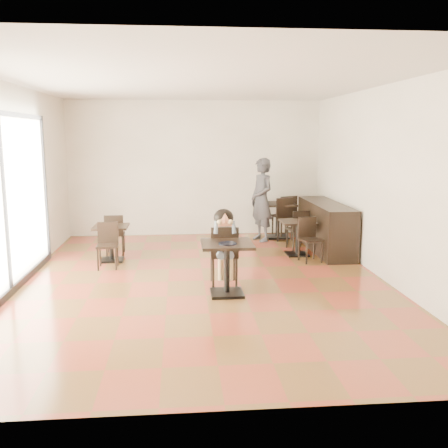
{
  "coord_description": "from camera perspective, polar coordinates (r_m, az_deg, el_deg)",
  "views": [
    {
      "loc": [
        -0.37,
        -8.0,
        2.38
      ],
      "look_at": [
        0.32,
        -0.26,
        1.0
      ],
      "focal_mm": 40.0,
      "sensor_mm": 36.0,
      "label": 1
    }
  ],
  "objects": [
    {
      "name": "storefront_window",
      "position": [
        8.0,
        -24.02,
        2.16
      ],
      "size": [
        0.04,
        4.5,
        2.6
      ],
      "primitive_type": "cube",
      "color": "white",
      "rests_on": "floor"
    },
    {
      "name": "chair_mid_b",
      "position": [
        9.62,
        9.88,
        -1.83
      ],
      "size": [
        0.45,
        0.45,
        0.84
      ],
      "primitive_type": null,
      "rotation": [
        0.0,
        0.0,
        0.22
      ],
      "color": "black",
      "rests_on": "floor"
    },
    {
      "name": "adult_patron",
      "position": [
        11.34,
        4.32,
        2.78
      ],
      "size": [
        0.68,
        0.81,
        1.89
      ],
      "primitive_type": "imported",
      "rotation": [
        0.0,
        0.0,
        -1.18
      ],
      "color": "#3D3D43",
      "rests_on": "floor"
    },
    {
      "name": "wall_left",
      "position": [
        8.46,
        -23.23,
        3.97
      ],
      "size": [
        0.01,
        8.0,
        3.2
      ],
      "primitive_type": "cube",
      "color": "white",
      "rests_on": "floor"
    },
    {
      "name": "ceiling",
      "position": [
        8.05,
        -2.52,
        15.91
      ],
      "size": [
        6.0,
        8.0,
        0.01
      ],
      "primitive_type": "cube",
      "color": "silver",
      "rests_on": "floor"
    },
    {
      "name": "pizza_slice",
      "position": [
        7.74,
        0.09,
        0.25
      ],
      "size": [
        0.28,
        0.22,
        0.07
      ],
      "primitive_type": null,
      "color": "tan",
      "rests_on": "child"
    },
    {
      "name": "chair_left_a",
      "position": [
        10.32,
        -12.35,
        -1.14
      ],
      "size": [
        0.38,
        0.38,
        0.82
      ],
      "primitive_type": null,
      "rotation": [
        0.0,
        0.0,
        3.17
      ],
      "color": "black",
      "rests_on": "floor"
    },
    {
      "name": "plate",
      "position": [
        7.34,
        0.41,
        -2.23
      ],
      "size": [
        0.27,
        0.27,
        0.02
      ],
      "primitive_type": "cylinder",
      "color": "black",
      "rests_on": "child_table"
    },
    {
      "name": "cafe_table_back",
      "position": [
        11.79,
        6.14,
        0.42
      ],
      "size": [
        1.02,
        1.02,
        0.82
      ],
      "primitive_type": null,
      "rotation": [
        0.0,
        0.0,
        0.39
      ],
      "color": "black",
      "rests_on": "floor"
    },
    {
      "name": "child",
      "position": [
        8.02,
        -0.03,
        -2.67
      ],
      "size": [
        0.44,
        0.61,
        1.22
      ],
      "primitive_type": null,
      "color": "slate",
      "rests_on": "child_chair"
    },
    {
      "name": "child_chair",
      "position": [
        8.04,
        -0.03,
        -3.55
      ],
      "size": [
        0.44,
        0.44,
        0.97
      ],
      "primitive_type": null,
      "rotation": [
        0.0,
        0.0,
        3.14
      ],
      "color": "black",
      "rests_on": "floor"
    },
    {
      "name": "chair_back_b",
      "position": [
        11.28,
        7.52,
        0.38
      ],
      "size": [
        0.58,
        0.58,
        0.99
      ],
      "primitive_type": null,
      "rotation": [
        0.0,
        0.0,
        0.39
      ],
      "color": "black",
      "rests_on": "floor"
    },
    {
      "name": "floor",
      "position": [
        8.36,
        -2.35,
        -6.48
      ],
      "size": [
        6.0,
        8.0,
        0.01
      ],
      "primitive_type": "cube",
      "color": "brown",
      "rests_on": "ground"
    },
    {
      "name": "service_counter",
      "position": [
        10.61,
        11.54,
        -0.33
      ],
      "size": [
        0.6,
        2.4,
        1.0
      ],
      "primitive_type": "cube",
      "color": "black",
      "rests_on": "floor"
    },
    {
      "name": "chair_back_a",
      "position": [
        11.91,
        6.85,
        0.9
      ],
      "size": [
        0.58,
        0.58,
        0.99
      ],
      "primitive_type": null,
      "rotation": [
        0.0,
        0.0,
        3.53
      ],
      "color": "black",
      "rests_on": "floor"
    },
    {
      "name": "chair_left_b",
      "position": [
        9.26,
        -13.19,
        -2.47
      ],
      "size": [
        0.38,
        0.38,
        0.82
      ],
      "primitive_type": null,
      "rotation": [
        0.0,
        0.0,
        0.03
      ],
      "color": "black",
      "rests_on": "floor"
    },
    {
      "name": "wall_back",
      "position": [
        12.03,
        -3.33,
        6.35
      ],
      "size": [
        6.0,
        0.01,
        3.2
      ],
      "primitive_type": "cube",
      "color": "white",
      "rests_on": "floor"
    },
    {
      "name": "cafe_table_left",
      "position": [
        9.8,
        -12.73,
        -2.17
      ],
      "size": [
        0.67,
        0.67,
        0.69
      ],
      "primitive_type": null,
      "rotation": [
        0.0,
        0.0,
        0.03
      ],
      "color": "black",
      "rests_on": "floor"
    },
    {
      "name": "cafe_table_mid",
      "position": [
        10.13,
        8.39,
        -1.6
      ],
      "size": [
        0.79,
        0.79,
        0.7
      ],
      "primitive_type": null,
      "rotation": [
        0.0,
        0.0,
        0.22
      ],
      "color": "black",
      "rests_on": "floor"
    },
    {
      "name": "wall_front",
      "position": [
        4.09,
        0.2,
        -0.94
      ],
      "size": [
        6.0,
        0.01,
        3.2
      ],
      "primitive_type": "cube",
      "color": "white",
      "rests_on": "floor"
    },
    {
      "name": "chair_mid_a",
      "position": [
        10.67,
        8.37,
        -0.62
      ],
      "size": [
        0.45,
        0.45,
        0.84
      ],
      "primitive_type": null,
      "rotation": [
        0.0,
        0.0,
        3.36
      ],
      "color": "black",
      "rests_on": "floor"
    },
    {
      "name": "child_table",
      "position": [
        7.53,
        0.34,
        -5.13
      ],
      "size": [
        0.76,
        0.76,
        0.81
      ],
      "primitive_type": null,
      "color": "black",
      "rests_on": "floor"
    },
    {
      "name": "wall_right",
      "position": [
        8.72,
        17.74,
        4.46
      ],
      "size": [
        0.01,
        8.0,
        3.2
      ],
      "primitive_type": "cube",
      "color": "white",
      "rests_on": "floor"
    }
  ]
}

